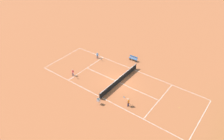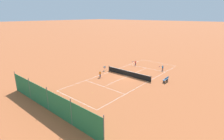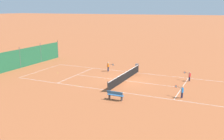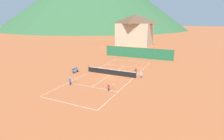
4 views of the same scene
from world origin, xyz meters
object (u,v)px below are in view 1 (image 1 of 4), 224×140
(player_far_service, at_px, (128,102))
(tennis_ball_alley_right, at_px, (156,79))
(player_near_service, at_px, (97,55))
(courtside_bench, at_px, (133,58))
(player_near_baseline, at_px, (73,72))
(ball_hopper, at_px, (98,100))
(tennis_net, at_px, (119,80))
(tennis_ball_near_corner, at_px, (179,107))
(tennis_ball_service_box, at_px, (85,48))

(player_far_service, relative_size, tennis_ball_alley_right, 18.48)
(player_near_service, distance_m, courtside_bench, 6.12)
(player_near_baseline, distance_m, ball_hopper, 7.51)
(courtside_bench, bearing_deg, tennis_net, 14.36)
(player_far_service, bearing_deg, tennis_ball_near_corner, 124.21)
(tennis_net, relative_size, ball_hopper, 10.31)
(tennis_net, distance_m, tennis_ball_service_box, 12.03)
(ball_hopper, relative_size, courtside_bench, 0.59)
(player_near_service, height_order, tennis_ball_near_corner, player_near_service)
(player_near_baseline, distance_m, tennis_ball_alley_right, 12.58)
(tennis_ball_alley_right, xyz_separation_m, ball_hopper, (9.34, -3.40, 0.62))
(tennis_net, xyz_separation_m, tennis_ball_service_box, (-4.59, -11.11, -0.47))
(player_near_baseline, bearing_deg, courtside_bench, 151.41)
(tennis_net, height_order, player_near_service, player_near_service)
(player_near_service, bearing_deg, tennis_ball_service_box, -107.43)
(tennis_net, bearing_deg, tennis_ball_service_box, -112.46)
(player_far_service, relative_size, player_near_baseline, 1.12)
(tennis_net, bearing_deg, player_far_service, 47.81)
(player_near_service, distance_m, tennis_ball_alley_right, 10.82)
(courtside_bench, bearing_deg, player_near_baseline, -28.59)
(player_near_baseline, relative_size, tennis_ball_alley_right, 16.52)
(player_near_service, height_order, ball_hopper, player_near_service)
(player_near_baseline, height_order, tennis_ball_alley_right, player_near_baseline)
(player_near_service, relative_size, tennis_ball_service_box, 17.32)
(ball_hopper, bearing_deg, tennis_ball_service_box, -130.53)
(tennis_net, distance_m, tennis_ball_alley_right, 5.61)
(tennis_net, distance_m, player_near_service, 7.65)
(player_near_baseline, bearing_deg, tennis_ball_alley_right, 123.29)
(tennis_ball_service_box, bearing_deg, player_far_service, 61.82)
(tennis_net, height_order, player_far_service, player_far_service)
(tennis_ball_service_box, bearing_deg, tennis_ball_near_corner, 78.08)
(player_near_service, relative_size, ball_hopper, 1.28)
(tennis_ball_near_corner, xyz_separation_m, courtside_bench, (-6.01, -10.67, 0.42))
(tennis_ball_alley_right, height_order, tennis_ball_service_box, same)
(player_far_service, xyz_separation_m, tennis_ball_service_box, (-7.91, -14.77, -0.68))
(player_near_service, xyz_separation_m, ball_hopper, (8.57, 7.37, -0.01))
(tennis_ball_service_box, bearing_deg, tennis_net, 67.54)
(tennis_ball_near_corner, bearing_deg, player_near_baseline, -78.50)
(tennis_net, height_order, tennis_ball_service_box, tennis_net)
(player_near_service, distance_m, player_near_baseline, 6.13)
(player_near_baseline, bearing_deg, ball_hopper, 70.98)
(tennis_ball_alley_right, xyz_separation_m, tennis_ball_service_box, (-0.55, -14.97, 0.00))
(player_near_baseline, xyz_separation_m, tennis_ball_service_box, (-7.45, -4.47, -0.61))
(player_far_service, bearing_deg, player_near_service, -121.95)
(ball_hopper, bearing_deg, courtside_bench, -169.85)
(tennis_ball_alley_right, bearing_deg, courtside_bench, -112.78)
(player_near_baseline, xyz_separation_m, tennis_ball_alley_right, (-6.89, 10.50, -0.61))
(tennis_net, relative_size, player_near_baseline, 8.42)
(courtside_bench, bearing_deg, tennis_ball_alley_right, 67.22)
(tennis_ball_near_corner, bearing_deg, ball_hopper, -56.72)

